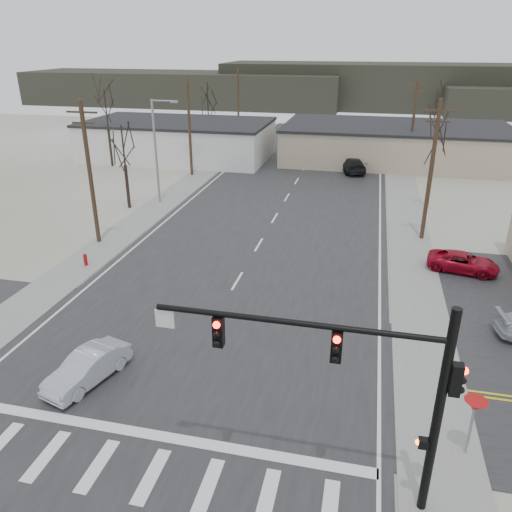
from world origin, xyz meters
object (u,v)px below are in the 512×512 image
at_px(sedan_crossing, 87,368).
at_px(traffic_signal_mast, 373,378).
at_px(car_parked_red, 463,262).
at_px(fire_hydrant, 85,260).
at_px(car_far_b, 296,138).
at_px(car_far_a, 352,165).

bearing_deg(sedan_crossing, traffic_signal_mast, 0.10).
bearing_deg(car_parked_red, traffic_signal_mast, 174.72).
distance_m(fire_hydrant, car_far_b, 45.49).
height_order(traffic_signal_mast, car_parked_red, traffic_signal_mast).
xyz_separation_m(fire_hydrant, sedan_crossing, (6.47, -10.81, 0.26)).
height_order(traffic_signal_mast, sedan_crossing, traffic_signal_mast).
height_order(car_far_b, car_parked_red, car_far_b).
bearing_deg(traffic_signal_mast, car_parked_red, 73.17).
relative_size(traffic_signal_mast, car_far_b, 2.46).
relative_size(fire_hydrant, car_far_a, 0.16).
bearing_deg(car_far_b, car_far_a, -85.63).
distance_m(traffic_signal_mast, car_far_b, 60.33).
distance_m(fire_hydrant, sedan_crossing, 12.60).
relative_size(traffic_signal_mast, car_parked_red, 2.07).
xyz_separation_m(traffic_signal_mast, car_far_a, (-2.54, 43.54, -3.84)).
height_order(car_far_a, car_parked_red, car_far_a).
bearing_deg(traffic_signal_mast, fire_hydrant, 141.87).
height_order(traffic_signal_mast, car_far_a, traffic_signal_mast).
distance_m(traffic_signal_mast, fire_hydrant, 23.39).
bearing_deg(car_far_b, traffic_signal_mast, -103.84).
relative_size(sedan_crossing, car_parked_red, 0.94).
height_order(sedan_crossing, car_far_a, car_far_a).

